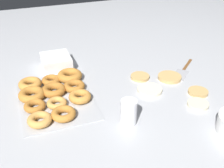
{
  "coord_description": "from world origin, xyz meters",
  "views": [
    {
      "loc": [
        0.96,
        -0.48,
        0.66
      ],
      "look_at": [
        -0.02,
        -0.12,
        0.04
      ],
      "focal_mm": 45.0,
      "sensor_mm": 36.0,
      "label": 1
    }
  ],
  "objects_px": {
    "pancake_0": "(170,77)",
    "container_stack": "(56,62)",
    "paper_cup": "(129,112)",
    "pancake_1": "(150,90)",
    "pancake_4": "(198,104)",
    "spatula": "(182,72)",
    "donut_tray": "(54,94)",
    "pancake_3": "(140,77)",
    "pancake_2": "(198,92)"
  },
  "relations": [
    {
      "from": "container_stack",
      "to": "paper_cup",
      "type": "distance_m",
      "value": 0.57
    },
    {
      "from": "pancake_0",
      "to": "pancake_4",
      "type": "relative_size",
      "value": 1.27
    },
    {
      "from": "pancake_4",
      "to": "spatula",
      "type": "distance_m",
      "value": 0.28
    },
    {
      "from": "container_stack",
      "to": "spatula",
      "type": "bearing_deg",
      "value": 64.54
    },
    {
      "from": "pancake_0",
      "to": "donut_tray",
      "type": "xyz_separation_m",
      "value": [
        -0.03,
        -0.54,
        0.01
      ]
    },
    {
      "from": "pancake_2",
      "to": "paper_cup",
      "type": "relative_size",
      "value": 0.87
    },
    {
      "from": "pancake_3",
      "to": "donut_tray",
      "type": "distance_m",
      "value": 0.41
    },
    {
      "from": "pancake_4",
      "to": "container_stack",
      "type": "xyz_separation_m",
      "value": [
        -0.54,
        -0.48,
        0.02
      ]
    },
    {
      "from": "pancake_0",
      "to": "paper_cup",
      "type": "bearing_deg",
      "value": -52.7
    },
    {
      "from": "pancake_0",
      "to": "donut_tray",
      "type": "relative_size",
      "value": 0.28
    },
    {
      "from": "donut_tray",
      "to": "spatula",
      "type": "bearing_deg",
      "value": 90.12
    },
    {
      "from": "paper_cup",
      "to": "pancake_2",
      "type": "bearing_deg",
      "value": 102.89
    },
    {
      "from": "container_stack",
      "to": "spatula",
      "type": "relative_size",
      "value": 0.73
    },
    {
      "from": "paper_cup",
      "to": "pancake_0",
      "type": "bearing_deg",
      "value": 127.3
    },
    {
      "from": "pancake_4",
      "to": "donut_tray",
      "type": "bearing_deg",
      "value": -116.22
    },
    {
      "from": "pancake_0",
      "to": "pancake_3",
      "type": "relative_size",
      "value": 1.23
    },
    {
      "from": "pancake_1",
      "to": "container_stack",
      "type": "xyz_separation_m",
      "value": [
        -0.37,
        -0.34,
        0.02
      ]
    },
    {
      "from": "paper_cup",
      "to": "donut_tray",
      "type": "bearing_deg",
      "value": -139.52
    },
    {
      "from": "pancake_3",
      "to": "spatula",
      "type": "bearing_deg",
      "value": 83.88
    },
    {
      "from": "pancake_0",
      "to": "container_stack",
      "type": "distance_m",
      "value": 0.57
    },
    {
      "from": "spatula",
      "to": "pancake_0",
      "type": "bearing_deg",
      "value": -22.04
    },
    {
      "from": "pancake_2",
      "to": "donut_tray",
      "type": "height_order",
      "value": "donut_tray"
    },
    {
      "from": "pancake_2",
      "to": "donut_tray",
      "type": "xyz_separation_m",
      "value": [
        -0.18,
        -0.59,
        0.01
      ]
    },
    {
      "from": "pancake_2",
      "to": "pancake_4",
      "type": "bearing_deg",
      "value": -35.29
    },
    {
      "from": "pancake_1",
      "to": "spatula",
      "type": "relative_size",
      "value": 0.51
    },
    {
      "from": "spatula",
      "to": "donut_tray",
      "type": "bearing_deg",
      "value": -40.99
    },
    {
      "from": "container_stack",
      "to": "paper_cup",
      "type": "relative_size",
      "value": 1.58
    },
    {
      "from": "pancake_0",
      "to": "paper_cup",
      "type": "distance_m",
      "value": 0.4
    },
    {
      "from": "pancake_2",
      "to": "donut_tray",
      "type": "bearing_deg",
      "value": -107.25
    },
    {
      "from": "pancake_0",
      "to": "pancake_1",
      "type": "height_order",
      "value": "same"
    },
    {
      "from": "pancake_0",
      "to": "pancake_3",
      "type": "bearing_deg",
      "value": -112.28
    },
    {
      "from": "pancake_3",
      "to": "paper_cup",
      "type": "distance_m",
      "value": 0.35
    },
    {
      "from": "donut_tray",
      "to": "spatula",
      "type": "distance_m",
      "value": 0.63
    },
    {
      "from": "container_stack",
      "to": "donut_tray",
      "type": "bearing_deg",
      "value": -12.44
    },
    {
      "from": "pancake_0",
      "to": "pancake_3",
      "type": "xyz_separation_m",
      "value": [
        -0.05,
        -0.13,
        -0.0
      ]
    },
    {
      "from": "pancake_0",
      "to": "pancake_4",
      "type": "xyz_separation_m",
      "value": [
        0.24,
        -0.01,
        -0.0
      ]
    },
    {
      "from": "pancake_2",
      "to": "spatula",
      "type": "distance_m",
      "value": 0.19
    },
    {
      "from": "pancake_4",
      "to": "pancake_2",
      "type": "bearing_deg",
      "value": 144.71
    },
    {
      "from": "pancake_1",
      "to": "pancake_4",
      "type": "relative_size",
      "value": 1.27
    },
    {
      "from": "pancake_0",
      "to": "spatula",
      "type": "distance_m",
      "value": 0.09
    },
    {
      "from": "donut_tray",
      "to": "pancake_4",
      "type": "bearing_deg",
      "value": 63.78
    },
    {
      "from": "paper_cup",
      "to": "pancake_4",
      "type": "bearing_deg",
      "value": 90.64
    },
    {
      "from": "pancake_0",
      "to": "container_stack",
      "type": "height_order",
      "value": "container_stack"
    },
    {
      "from": "pancake_3",
      "to": "donut_tray",
      "type": "relative_size",
      "value": 0.22
    },
    {
      "from": "pancake_4",
      "to": "paper_cup",
      "type": "distance_m",
      "value": 0.31
    },
    {
      "from": "donut_tray",
      "to": "container_stack",
      "type": "relative_size",
      "value": 2.54
    },
    {
      "from": "paper_cup",
      "to": "spatula",
      "type": "xyz_separation_m",
      "value": [
        -0.27,
        0.4,
        -0.05
      ]
    },
    {
      "from": "pancake_3",
      "to": "container_stack",
      "type": "xyz_separation_m",
      "value": [
        -0.25,
        -0.35,
        0.02
      ]
    },
    {
      "from": "pancake_4",
      "to": "paper_cup",
      "type": "height_order",
      "value": "paper_cup"
    },
    {
      "from": "pancake_3",
      "to": "container_stack",
      "type": "relative_size",
      "value": 0.57
    }
  ]
}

